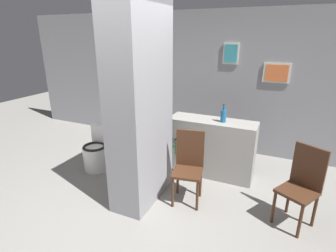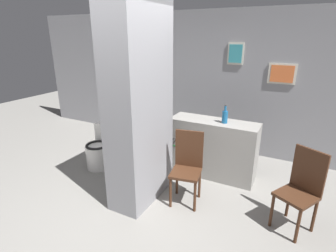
{
  "view_description": "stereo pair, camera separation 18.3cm",
  "coord_description": "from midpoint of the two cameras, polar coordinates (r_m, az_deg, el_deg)",
  "views": [
    {
      "loc": [
        1.68,
        -2.27,
        2.17
      ],
      "look_at": [
        0.24,
        0.89,
        0.95
      ],
      "focal_mm": 28.0,
      "sensor_mm": 36.0,
      "label": 1
    },
    {
      "loc": [
        1.85,
        -2.19,
        2.17
      ],
      "look_at": [
        0.24,
        0.89,
        0.95
      ],
      "focal_mm": 28.0,
      "sensor_mm": 36.0,
      "label": 2
    }
  ],
  "objects": [
    {
      "name": "chair_by_doorway",
      "position": [
        3.44,
        25.72,
        -11.3
      ],
      "size": [
        0.52,
        0.52,
        0.98
      ],
      "rotation": [
        0.0,
        0.0,
        -0.51
      ],
      "color": "#422616",
      "rests_on": "ground_plane"
    },
    {
      "name": "counter_shelf",
      "position": [
        4.25,
        8.16,
        -4.63
      ],
      "size": [
        1.35,
        0.44,
        0.92
      ],
      "color": "gray",
      "rests_on": "ground_plane"
    },
    {
      "name": "ground_plane",
      "position": [
        3.58,
        -11.56,
        -18.49
      ],
      "size": [
        14.0,
        14.0,
        0.0
      ],
      "primitive_type": "plane",
      "color": "gray"
    },
    {
      "name": "wall_back",
      "position": [
        5.24,
        4.57,
        9.75
      ],
      "size": [
        8.0,
        0.09,
        2.6
      ],
      "color": "gray",
      "rests_on": "ground_plane"
    },
    {
      "name": "bicycle",
      "position": [
        4.48,
        -5.14,
        -5.01
      ],
      "size": [
        1.69,
        0.42,
        0.67
      ],
      "color": "black",
      "rests_on": "ground_plane"
    },
    {
      "name": "pillar_center",
      "position": [
        3.34,
        -7.6,
        4.08
      ],
      "size": [
        0.48,
        0.99,
        2.6
      ],
      "color": "gray",
      "rests_on": "ground_plane"
    },
    {
      "name": "bottle_tall",
      "position": [
        3.99,
        10.69,
        2.29
      ],
      "size": [
        0.09,
        0.09,
        0.29
      ],
      "color": "#19598C",
      "rests_on": "counter_shelf"
    },
    {
      "name": "chair_near_pillar",
      "position": [
        3.54,
        3.0,
        -8.31
      ],
      "size": [
        0.44,
        0.44,
        0.98
      ],
      "rotation": [
        0.0,
        0.0,
        0.18
      ],
      "color": "#422616",
      "rests_on": "ground_plane"
    },
    {
      "name": "toilet",
      "position": [
        4.62,
        -16.22,
        -5.27
      ],
      "size": [
        0.4,
        0.56,
        0.73
      ],
      "color": "white",
      "rests_on": "ground_plane"
    }
  ]
}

